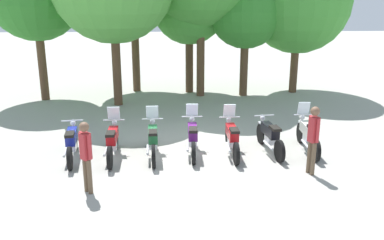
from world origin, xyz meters
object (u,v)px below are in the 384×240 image
object	(u,v)px
motorcycle_6	(308,134)
tree_3	(189,7)
tree_6	(299,1)
motorcycle_1	(113,141)
motorcycle_4	(232,137)
tree_5	(246,11)
motorcycle_5	(270,136)
motorcycle_2	(153,139)
person_1	(86,152)
motorcycle_0	(72,142)
motorcycle_3	(193,137)
person_0	(313,134)

from	to	relation	value
motorcycle_6	tree_3	distance (m)	9.27
tree_6	motorcycle_1	bearing A→B (deg)	-132.53
motorcycle_4	motorcycle_6	size ratio (longest dim) A/B	1.00
motorcycle_6	tree_3	size ratio (longest dim) A/B	0.39
motorcycle_1	tree_5	size ratio (longest dim) A/B	0.40
tree_3	tree_6	size ratio (longest dim) A/B	0.86
motorcycle_1	motorcycle_5	bearing A→B (deg)	-88.14
motorcycle_2	tree_5	bearing A→B (deg)	-30.25
motorcycle_5	person_1	world-z (taller)	person_1
motorcycle_1	tree_6	xyz separation A→B (m)	(7.41, 8.08, 3.68)
motorcycle_5	motorcycle_0	bearing A→B (deg)	85.11
motorcycle_2	motorcycle_4	bearing A→B (deg)	-91.04
motorcycle_1	tree_5	bearing A→B (deg)	-34.93
motorcycle_3	tree_6	world-z (taller)	tree_6
motorcycle_1	motorcycle_2	world-z (taller)	same
person_0	motorcycle_4	bearing A→B (deg)	-59.22
person_1	tree_3	bearing A→B (deg)	30.99
motorcycle_6	motorcycle_2	bearing A→B (deg)	93.83
tree_5	tree_6	size ratio (longest dim) A/B	0.83
person_0	tree_6	size ratio (longest dim) A/B	0.28
motorcycle_2	motorcycle_6	size ratio (longest dim) A/B	1.00
motorcycle_2	person_0	size ratio (longest dim) A/B	1.20
tree_5	motorcycle_4	bearing A→B (deg)	-101.52
tree_3	tree_6	world-z (taller)	tree_6
motorcycle_3	motorcycle_4	distance (m)	1.15
person_1	tree_5	size ratio (longest dim) A/B	0.32
motorcycle_6	person_1	xyz separation A→B (m)	(-6.03, -2.52, 0.52)
motorcycle_4	motorcycle_5	size ratio (longest dim) A/B	1.00
motorcycle_1	motorcycle_2	distance (m)	1.15
motorcycle_3	tree_3	distance (m)	8.74
motorcycle_5	motorcycle_6	bearing A→B (deg)	-95.71
motorcycle_3	person_1	bearing A→B (deg)	134.11
motorcycle_3	person_1	size ratio (longest dim) A/B	1.25
motorcycle_0	tree_5	xyz separation A→B (m)	(6.10, 7.55, 3.27)
tree_3	motorcycle_1	bearing A→B (deg)	-106.70
motorcycle_6	tree_5	size ratio (longest dim) A/B	0.40
tree_5	tree_3	bearing A→B (deg)	162.42
motorcycle_4	person_1	bearing A→B (deg)	120.88
motorcycle_4	person_0	bearing A→B (deg)	-129.79
motorcycle_3	motorcycle_0	bearing A→B (deg)	95.17
motorcycle_0	tree_6	distance (m)	12.35
motorcycle_4	tree_5	distance (m)	8.21
motorcycle_5	person_1	xyz separation A→B (m)	(-4.88, -2.47, 0.53)
motorcycle_2	tree_5	xyz separation A→B (m)	(3.80, 7.47, 3.26)
motorcycle_3	motorcycle_6	bearing A→B (deg)	-88.40
motorcycle_0	tree_3	bearing A→B (deg)	-31.40
motorcycle_5	person_0	bearing A→B (deg)	-163.34
motorcycle_0	motorcycle_2	world-z (taller)	motorcycle_2
motorcycle_0	tree_6	xyz separation A→B (m)	(8.57, 8.10, 3.70)
motorcycle_0	motorcycle_3	bearing A→B (deg)	-93.19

